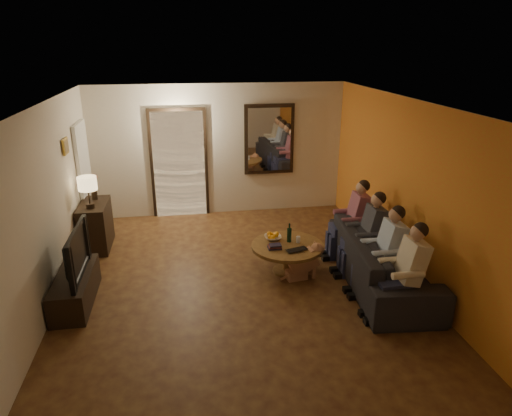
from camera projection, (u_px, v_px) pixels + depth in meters
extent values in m
cube|color=#401C11|center=(239.00, 283.00, 6.72)|extent=(5.00, 6.00, 0.01)
cube|color=white|center=(237.00, 104.00, 5.82)|extent=(5.00, 6.00, 0.01)
cube|color=beige|center=(219.00, 151.00, 9.05)|extent=(5.00, 0.02, 2.60)
cube|color=beige|center=(287.00, 327.00, 3.49)|extent=(5.00, 0.02, 2.60)
cube|color=beige|center=(46.00, 210.00, 5.89)|extent=(0.02, 6.00, 2.60)
cube|color=beige|center=(408.00, 191.00, 6.65)|extent=(0.02, 6.00, 2.60)
cube|color=orange|center=(407.00, 191.00, 6.65)|extent=(0.01, 6.00, 2.60)
cube|color=#FFE0A5|center=(179.00, 165.00, 8.99)|extent=(1.00, 0.06, 2.10)
cube|color=black|center=(179.00, 165.00, 8.99)|extent=(1.12, 0.04, 2.22)
cube|color=silver|center=(192.00, 171.00, 9.09)|extent=(0.45, 0.03, 1.70)
cube|color=black|center=(269.00, 139.00, 9.09)|extent=(1.00, 0.05, 1.40)
cube|color=white|center=(269.00, 140.00, 9.06)|extent=(0.86, 0.02, 1.26)
cube|color=white|center=(85.00, 180.00, 8.13)|extent=(0.06, 0.85, 2.04)
cube|color=#B28C33|center=(65.00, 146.00, 6.91)|extent=(0.03, 0.28, 0.24)
cube|color=brown|center=(66.00, 146.00, 6.91)|extent=(0.01, 0.22, 0.18)
cube|color=black|center=(96.00, 226.00, 7.75)|extent=(0.45, 0.89, 0.79)
cube|color=black|center=(75.00, 289.00, 6.15)|extent=(0.45, 1.26, 0.42)
imported|color=black|center=(70.00, 253.00, 5.97)|extent=(1.12, 0.15, 0.65)
imported|color=black|center=(381.00, 259.00, 6.62)|extent=(2.61, 1.22, 0.74)
cylinder|color=brown|center=(287.00, 258.00, 6.99)|extent=(1.18, 1.18, 0.45)
imported|color=white|center=(273.00, 238.00, 7.07)|extent=(0.26, 0.26, 0.06)
cylinder|color=silver|center=(298.00, 239.00, 6.96)|extent=(0.06, 0.06, 0.10)
imported|color=black|center=(298.00, 251.00, 6.66)|extent=(0.37, 0.29, 0.03)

